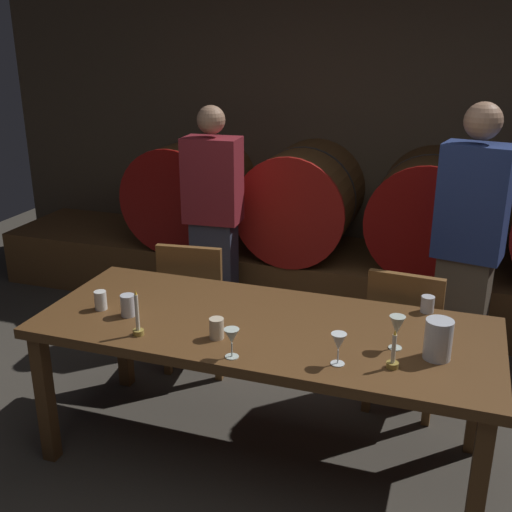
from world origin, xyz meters
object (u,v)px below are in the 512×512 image
Objects in this scene: wine_glass_right at (397,326)px; cup_far_right at (427,304)px; chair_right at (405,333)px; cup_far_left at (101,300)px; cup_center_right at (217,328)px; dining_table at (264,337)px; guest_left at (213,222)px; wine_barrel_center_right at (430,210)px; chair_left at (196,300)px; wine_barrel_center_left at (304,199)px; candle_left at (138,322)px; wine_barrel_far_left at (192,190)px; candle_right at (393,358)px; guest_right at (468,248)px; cup_center_left at (128,305)px; wine_glass_left at (231,338)px; wine_glass_center at (339,343)px; pitcher at (438,339)px.

wine_glass_right is 0.45m from cup_far_right.
chair_right reaches higher than cup_far_left.
cup_far_left is at bearing 171.30° from cup_center_right.
dining_table is 1.36× the size of guest_left.
wine_barrel_center_right is 1.87m from chair_left.
wine_barrel_center_left is at bearing 115.18° from wine_glass_right.
wine_barrel_far_left is at bearing 108.27° from candle_left.
candle_left is (0.16, -0.99, 0.33)m from chair_left.
candle_left is 1.15m from candle_right.
guest_right is 1.98m from cup_center_left.
chair_left is 1.05m from candle_left.
candle_right is (1.31, -0.91, 0.31)m from chair_left.
wine_barrel_center_right is 1.05× the size of chair_left.
wine_glass_left is at bearing 61.70° from chair_right.
cup_far_left reaches higher than dining_table.
cup_center_left is 1.32× the size of cup_far_right.
chair_right is 0.54× the size of guest_left.
wine_glass_left reaches higher than cup_center_right.
wine_barrel_center_right is 8.40× the size of cup_center_left.
wine_glass_center is (0.42, -0.27, 0.17)m from dining_table.
guest_right is at bearing 50.47° from cup_center_right.
pitcher is at bearing 25.71° from wine_glass_center.
chair_left reaches higher than dining_table.
wine_barrel_center_right is at bearing 72.34° from dining_table.
chair_right is (-0.01, -1.33, -0.36)m from wine_barrel_center_right.
guest_left reaches higher than wine_barrel_far_left.
wine_barrel_far_left is 2.64m from wine_glass_left.
wine_barrel_far_left is at bearing 141.57° from cup_far_right.
cup_far_left is (-0.80, 0.25, -0.05)m from wine_glass_left.
wine_glass_left reaches higher than chair_left.
candle_left is at bearing -71.73° from wine_barrel_far_left.
chair_left is at bearing 121.64° from wine_glass_left.
chair_right is (0.62, 0.65, -0.19)m from dining_table.
cup_far_right is (0.32, 0.66, -0.06)m from wine_glass_center.
candle_right is at bearing -0.94° from cup_center_right.
guest_left reaches higher than wine_barrel_center_left.
candle_left is at bearing 44.38° from chair_right.
chair_right is at bearing 39.97° from candle_left.
cup_far_left is at bearing -162.34° from cup_far_right.
cup_far_right reaches higher than dining_table.
cup_far_right is (0.10, -1.59, -0.06)m from wine_barrel_center_right.
dining_table is at bearing 117.97° from guest_left.
wine_barrel_center_left is 2.36m from wine_glass_center.
wine_barrel_far_left is 6.88× the size of wine_glass_left.
cup_center_right is at bearing -109.79° from wine_barrel_center_right.
wine_barrel_far_left is 2.45m from cup_center_right.
candle_left is 0.37m from cup_far_left.
guest_right is 1.16m from wine_glass_right.
wine_glass_right reaches higher than dining_table.
guest_left is at bearing 128.08° from wine_glass_center.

